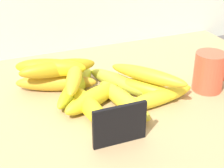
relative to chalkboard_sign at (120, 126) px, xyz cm
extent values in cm
cube|color=tan|center=(0.77, 11.82, -5.36)|extent=(110.00, 76.00, 3.00)
cube|color=black|center=(0.00, -0.07, 0.34)|extent=(11.00, 0.80, 8.40)
cube|color=olive|center=(0.00, 0.73, -3.56)|extent=(9.90, 1.20, 0.60)
cylinder|color=#DD5036|center=(29.00, 12.18, 1.08)|extent=(7.43, 7.43, 9.87)
torus|color=#DD5036|center=(33.72, 12.18, 1.08)|extent=(1.00, 6.53, 6.53)
ellipsoid|color=gold|center=(8.34, 20.66, -1.89)|extent=(11.85, 18.50, 3.92)
ellipsoid|color=gold|center=(-6.29, 25.65, -1.75)|extent=(20.33, 10.92, 4.22)
ellipsoid|color=yellow|center=(-0.34, 14.90, -1.71)|extent=(17.02, 11.48, 4.30)
ellipsoid|color=yellow|center=(-2.19, 11.79, -1.81)|extent=(6.19, 21.05, 4.10)
ellipsoid|color=yellow|center=(13.51, 9.86, -2.02)|extent=(21.20, 6.91, 3.67)
ellipsoid|color=gold|center=(5.93, 11.60, -1.88)|extent=(7.57, 20.05, 3.96)
ellipsoid|color=yellow|center=(12.66, 14.46, -1.75)|extent=(13.70, 14.94, 4.21)
ellipsoid|color=gold|center=(-2.39, 21.71, -1.85)|extent=(15.67, 18.38, 4.01)
ellipsoid|color=#B79118|center=(-5.74, 24.90, 2.45)|extent=(18.86, 4.90, 4.16)
ellipsoid|color=gold|center=(13.21, 13.98, 2.09)|extent=(14.56, 17.79, 3.47)
ellipsoid|color=yellow|center=(-2.85, 20.44, 1.93)|extent=(10.18, 18.46, 3.54)
ellipsoid|color=yellow|center=(-7.33, 25.77, 2.56)|extent=(17.59, 11.53, 4.39)
camera|label=1|loc=(-21.98, -50.49, 38.32)|focal=55.51mm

